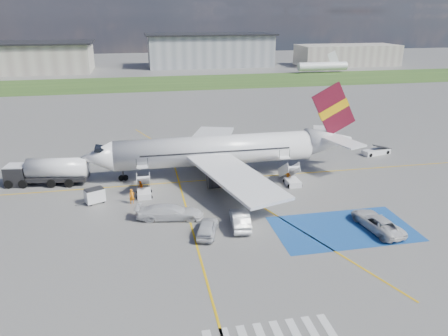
{
  "coord_description": "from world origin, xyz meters",
  "views": [
    {
      "loc": [
        -9.58,
        -40.26,
        20.73
      ],
      "look_at": [
        -0.17,
        6.64,
        3.5
      ],
      "focal_mm": 35.0,
      "sensor_mm": 36.0,
      "label": 1
    }
  ],
  "objects_px": {
    "car_silver_a": "(207,228)",
    "van_white_b": "(170,210)",
    "airliner": "(225,150)",
    "car_silver_b": "(240,219)",
    "belt_loader": "(376,152)",
    "van_white_a": "(377,220)",
    "fuel_tanker": "(48,173)",
    "gpu_cart": "(95,196)"
  },
  "relations": [
    {
      "from": "car_silver_a",
      "to": "van_white_b",
      "type": "xyz_separation_m",
      "value": [
        -3.31,
        4.21,
        0.26
      ]
    },
    {
      "from": "airliner",
      "to": "car_silver_a",
      "type": "bearing_deg",
      "value": -107.45
    },
    {
      "from": "car_silver_a",
      "to": "car_silver_b",
      "type": "distance_m",
      "value": 3.69
    },
    {
      "from": "belt_loader",
      "to": "van_white_a",
      "type": "xyz_separation_m",
      "value": [
        -12.67,
        -22.4,
        0.6
      ]
    },
    {
      "from": "fuel_tanker",
      "to": "van_white_b",
      "type": "height_order",
      "value": "fuel_tanker"
    },
    {
      "from": "airliner",
      "to": "car_silver_b",
      "type": "xyz_separation_m",
      "value": [
        -1.63,
        -15.49,
        -2.57
      ]
    },
    {
      "from": "fuel_tanker",
      "to": "van_white_b",
      "type": "relative_size",
      "value": 1.95
    },
    {
      "from": "gpu_cart",
      "to": "van_white_a",
      "type": "xyz_separation_m",
      "value": [
        28.34,
        -12.18,
        0.17
      ]
    },
    {
      "from": "gpu_cart",
      "to": "car_silver_a",
      "type": "height_order",
      "value": "gpu_cart"
    },
    {
      "from": "airliner",
      "to": "van_white_a",
      "type": "distance_m",
      "value": 22.19
    },
    {
      "from": "car_silver_a",
      "to": "van_white_b",
      "type": "height_order",
      "value": "van_white_b"
    },
    {
      "from": "van_white_a",
      "to": "car_silver_b",
      "type": "bearing_deg",
      "value": -19.83
    },
    {
      "from": "gpu_cart",
      "to": "van_white_a",
      "type": "bearing_deg",
      "value": -48.06
    },
    {
      "from": "van_white_b",
      "to": "gpu_cart",
      "type": "bearing_deg",
      "value": 64.51
    },
    {
      "from": "fuel_tanker",
      "to": "gpu_cart",
      "type": "distance_m",
      "value": 9.46
    },
    {
      "from": "airliner",
      "to": "fuel_tanker",
      "type": "xyz_separation_m",
      "value": [
        -22.77,
        0.64,
        -1.95
      ]
    },
    {
      "from": "car_silver_b",
      "to": "airliner",
      "type": "bearing_deg",
      "value": -89.77
    },
    {
      "from": "belt_loader",
      "to": "van_white_b",
      "type": "relative_size",
      "value": 0.95
    },
    {
      "from": "car_silver_b",
      "to": "van_white_b",
      "type": "height_order",
      "value": "van_white_b"
    },
    {
      "from": "airliner",
      "to": "van_white_a",
      "type": "bearing_deg",
      "value": -57.78
    },
    {
      "from": "car_silver_a",
      "to": "fuel_tanker",
      "type": "bearing_deg",
      "value": -27.42
    },
    {
      "from": "van_white_b",
      "to": "car_silver_a",
      "type": "bearing_deg",
      "value": -131.62
    },
    {
      "from": "fuel_tanker",
      "to": "car_silver_b",
      "type": "height_order",
      "value": "fuel_tanker"
    },
    {
      "from": "car_silver_b",
      "to": "van_white_a",
      "type": "relative_size",
      "value": 0.97
    },
    {
      "from": "fuel_tanker",
      "to": "van_white_a",
      "type": "bearing_deg",
      "value": -20.84
    },
    {
      "from": "car_silver_a",
      "to": "van_white_a",
      "type": "distance_m",
      "value": 17.09
    },
    {
      "from": "van_white_a",
      "to": "van_white_b",
      "type": "xyz_separation_m",
      "value": [
        -20.26,
        6.38,
        0.07
      ]
    },
    {
      "from": "fuel_tanker",
      "to": "belt_loader",
      "type": "distance_m",
      "value": 47.31
    },
    {
      "from": "car_silver_a",
      "to": "van_white_b",
      "type": "distance_m",
      "value": 5.36
    },
    {
      "from": "fuel_tanker",
      "to": "van_white_b",
      "type": "distance_m",
      "value": 19.25
    },
    {
      "from": "van_white_b",
      "to": "belt_loader",
      "type": "bearing_deg",
      "value": -53.91
    },
    {
      "from": "airliner",
      "to": "gpu_cart",
      "type": "bearing_deg",
      "value": -158.63
    },
    {
      "from": "airliner",
      "to": "belt_loader",
      "type": "height_order",
      "value": "airliner"
    },
    {
      "from": "fuel_tanker",
      "to": "belt_loader",
      "type": "height_order",
      "value": "fuel_tanker"
    },
    {
      "from": "fuel_tanker",
      "to": "car_silver_a",
      "type": "relative_size",
      "value": 2.27
    },
    {
      "from": "airliner",
      "to": "car_silver_a",
      "type": "relative_size",
      "value": 8.13
    },
    {
      "from": "car_silver_b",
      "to": "van_white_b",
      "type": "distance_m",
      "value": 7.58
    },
    {
      "from": "car_silver_b",
      "to": "car_silver_a",
      "type": "bearing_deg",
      "value": 22.03
    },
    {
      "from": "airliner",
      "to": "fuel_tanker",
      "type": "bearing_deg",
      "value": 178.39
    },
    {
      "from": "fuel_tanker",
      "to": "van_white_a",
      "type": "distance_m",
      "value": 39.56
    },
    {
      "from": "airliner",
      "to": "van_white_a",
      "type": "height_order",
      "value": "airliner"
    },
    {
      "from": "gpu_cart",
      "to": "car_silver_b",
      "type": "bearing_deg",
      "value": -55.86
    }
  ]
}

